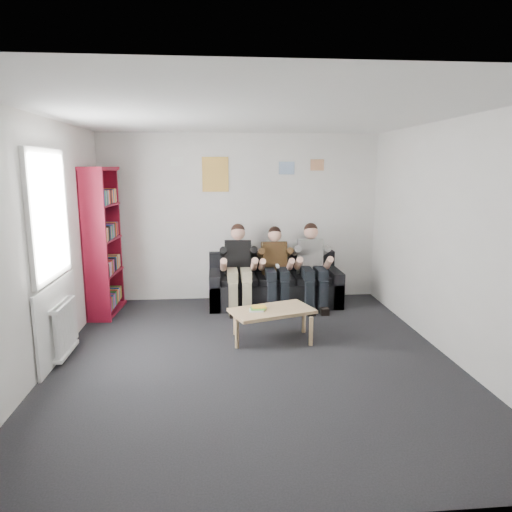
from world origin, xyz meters
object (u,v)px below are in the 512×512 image
Objects in this scene: coffee_table at (272,313)px; person_right at (312,266)px; sofa at (274,286)px; person_middle at (276,268)px; bookshelf at (104,242)px; person_left at (239,268)px.

person_right is at bearing 59.85° from coffee_table.
person_middle is at bearing -90.00° from sofa.
sofa reaches higher than coffee_table.
bookshelf is at bearing -174.92° from sofa.
person_middle reaches higher than coffee_table.
sofa is 1.60m from coffee_table.
person_middle reaches higher than sofa.
bookshelf is 1.73× the size of person_middle.
person_middle is (0.23, 1.39, 0.27)m from coffee_table.
person_middle is at bearing 80.63° from coffee_table.
coffee_table is 1.46m from person_left.
person_left is at bearing -161.30° from sofa.
sofa is 1.64× the size of person_middle.
bookshelf is 2.14× the size of coffee_table.
coffee_table is at bearing -25.49° from bookshelf.
bookshelf is 3.18m from person_right.
person_right is (0.58, -0.19, 0.36)m from sofa.
person_left is at bearing 5.47° from bookshelf.
person_middle is (2.57, 0.04, -0.46)m from bookshelf.
person_left and person_right have the same top height.
person_left reaches higher than coffee_table.
person_right is (3.14, 0.03, -0.44)m from bookshelf.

